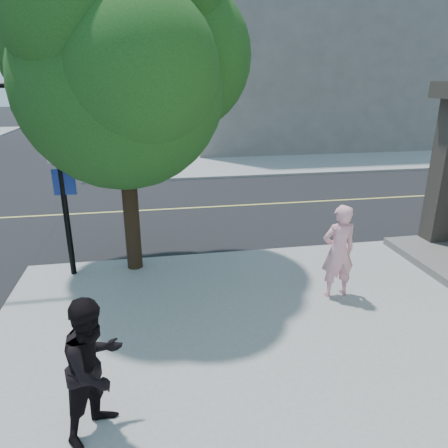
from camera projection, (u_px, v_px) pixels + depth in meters
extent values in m
plane|color=black|center=(71.00, 267.00, 10.36)|extent=(140.00, 140.00, 0.00)
cube|color=black|center=(93.00, 213.00, 14.54)|extent=(140.00, 9.00, 0.01)
cube|color=gray|center=(295.00, 138.00, 32.56)|extent=(29.00, 25.00, 0.12)
cube|color=#35302B|center=(445.00, 170.00, 10.78)|extent=(0.55, 0.55, 4.20)
cube|color=slate|center=(305.00, 42.00, 30.77)|extent=(18.00, 16.00, 14.00)
imported|color=#F1A3B4|center=(338.00, 251.00, 8.48)|extent=(0.76, 0.52, 2.00)
imported|color=black|center=(95.00, 367.00, 5.13)|extent=(1.14, 1.18, 1.91)
cylinder|color=black|center=(130.00, 195.00, 9.53)|extent=(0.36, 0.36, 3.62)
sphere|color=#20511A|center=(121.00, 85.00, 8.73)|extent=(4.43, 4.43, 4.43)
sphere|color=#20511A|center=(175.00, 56.00, 9.29)|extent=(3.42, 3.42, 3.42)
sphere|color=#20511A|center=(73.00, 46.00, 9.04)|extent=(3.22, 3.22, 3.22)
sphere|color=#20511A|center=(139.00, 69.00, 7.66)|extent=(3.02, 3.02, 3.02)
sphere|color=#20511A|center=(79.00, 16.00, 7.48)|extent=(2.82, 2.82, 2.82)
cylinder|color=black|center=(62.00, 182.00, 9.04)|extent=(0.13, 0.13, 4.44)
cube|color=white|center=(61.00, 158.00, 8.86)|extent=(0.58, 0.04, 0.21)
cube|color=navy|center=(64.00, 182.00, 9.03)|extent=(0.48, 0.04, 0.58)
imported|color=black|center=(53.00, 117.00, 8.59)|extent=(0.17, 0.21, 1.06)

